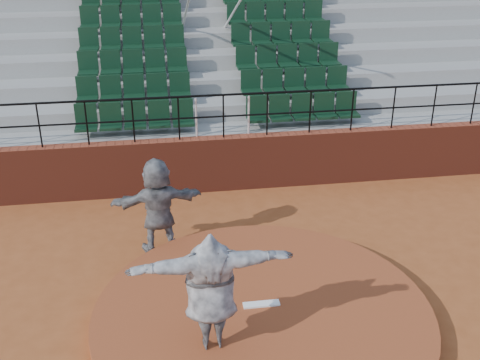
# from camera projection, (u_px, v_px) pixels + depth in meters

# --- Properties ---
(ground) EXTENTS (90.00, 90.00, 0.00)m
(ground) POSITION_uv_depth(u_px,v_px,m) (263.00, 323.00, 9.79)
(ground) COLOR brown
(ground) RESTS_ON ground
(pitchers_mound) EXTENTS (5.50, 5.50, 0.25)m
(pitchers_mound) POSITION_uv_depth(u_px,v_px,m) (263.00, 317.00, 9.73)
(pitchers_mound) COLOR brown
(pitchers_mound) RESTS_ON ground
(pitching_rubber) EXTENTS (0.60, 0.15, 0.03)m
(pitching_rubber) POSITION_uv_depth(u_px,v_px,m) (261.00, 304.00, 9.81)
(pitching_rubber) COLOR white
(pitching_rubber) RESTS_ON pitchers_mound
(boundary_wall) EXTENTS (24.00, 0.30, 1.30)m
(boundary_wall) POSITION_uv_depth(u_px,v_px,m) (224.00, 163.00, 13.97)
(boundary_wall) COLOR maroon
(boundary_wall) RESTS_ON ground
(wall_railing) EXTENTS (24.04, 0.05, 1.03)m
(wall_railing) POSITION_uv_depth(u_px,v_px,m) (223.00, 107.00, 13.37)
(wall_railing) COLOR black
(wall_railing) RESTS_ON boundary_wall
(seating_deck) EXTENTS (24.00, 5.97, 4.63)m
(seating_deck) POSITION_uv_depth(u_px,v_px,m) (207.00, 86.00, 16.88)
(seating_deck) COLOR gray
(seating_deck) RESTS_ON ground
(pitcher) EXTENTS (2.36, 0.73, 1.90)m
(pitcher) POSITION_uv_depth(u_px,v_px,m) (211.00, 291.00, 8.57)
(pitcher) COLOR black
(pitcher) RESTS_ON pitchers_mound
(fielder) EXTENTS (1.83, 0.79, 1.91)m
(fielder) POSITION_uv_depth(u_px,v_px,m) (158.00, 205.00, 11.44)
(fielder) COLOR black
(fielder) RESTS_ON ground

